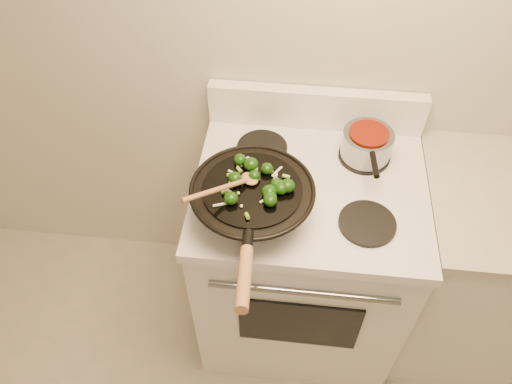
# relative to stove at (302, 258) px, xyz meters

# --- Properties ---
(stove) EXTENTS (0.78, 0.67, 1.08)m
(stove) POSITION_rel_stove_xyz_m (0.00, 0.00, 0.00)
(stove) COLOR white
(stove) RESTS_ON ground
(counter_unit) EXTENTS (0.82, 0.62, 0.91)m
(counter_unit) POSITION_rel_stove_xyz_m (0.81, 0.03, -0.01)
(counter_unit) COLOR white
(counter_unit) RESTS_ON ground
(wok) EXTENTS (0.38, 0.63, 0.20)m
(wok) POSITION_rel_stove_xyz_m (-0.18, -0.16, 0.53)
(wok) COLOR black
(wok) RESTS_ON stove
(stirfry) EXTENTS (0.23, 0.25, 0.04)m
(stirfry) POSITION_rel_stove_xyz_m (-0.15, -0.14, 0.59)
(stirfry) COLOR #123608
(stirfry) RESTS_ON wok
(wooden_spoon) EXTENTS (0.21, 0.22, 0.10)m
(wooden_spoon) POSITION_rel_stove_xyz_m (-0.24, -0.18, 0.61)
(wooden_spoon) COLOR #A46F40
(wooden_spoon) RESTS_ON wok
(saucepan) EXTENTS (0.17, 0.28, 0.10)m
(saucepan) POSITION_rel_stove_xyz_m (0.18, 0.15, 0.51)
(saucepan) COLOR gray
(saucepan) RESTS_ON stove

